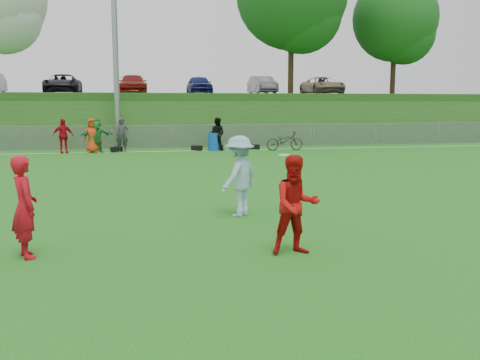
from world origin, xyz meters
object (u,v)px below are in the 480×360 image
object	(u,v)px
recycling_bin	(214,142)
player_red_left	(24,207)
player_blue	(239,176)
player_red_center	(296,205)
bicycle	(285,141)
frisbee	(284,155)

from	to	relation	value
recycling_bin	player_red_left	bearing A→B (deg)	-107.84
player_red_left	player_blue	size ratio (longest dim) A/B	0.93
player_red_center	recycling_bin	distance (m)	19.35
player_blue	bicycle	bearing A→B (deg)	-154.15
player_blue	bicycle	distance (m)	16.42
player_blue	bicycle	world-z (taller)	player_blue
bicycle	frisbee	bearing A→B (deg)	165.92
player_blue	recycling_bin	xyz separation A→B (m)	(2.04, 16.19, -0.41)
player_red_center	player_blue	xyz separation A→B (m)	(-0.29, 3.07, 0.07)
frisbee	player_blue	bearing A→B (deg)	-172.25
player_blue	recycling_bin	size ratio (longest dim) A/B	1.91
player_red_center	bicycle	xyz separation A→B (m)	(5.33, 18.49, -0.30)
player_red_left	bicycle	bearing A→B (deg)	-51.94
player_blue	player_red_center	bearing A→B (deg)	51.30
frisbee	bicycle	xyz separation A→B (m)	(4.58, 15.28, -0.79)
frisbee	bicycle	world-z (taller)	frisbee
player_red_left	recycling_bin	xyz separation A→B (m)	(5.98, 18.58, -0.35)
player_red_center	player_blue	distance (m)	3.08
player_red_left	bicycle	size ratio (longest dim) A/B	0.85
recycling_bin	player_red_center	bearing A→B (deg)	-95.18
player_red_center	player_blue	size ratio (longest dim) A/B	0.92
player_red_left	bicycle	world-z (taller)	player_red_left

